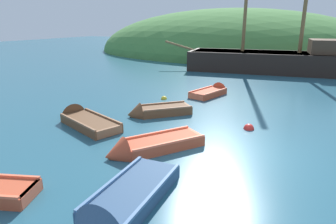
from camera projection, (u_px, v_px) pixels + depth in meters
The scene contains 10 objects.
ground_plane at pixel (237, 149), 10.12m from camera, with size 120.00×120.00×0.00m, color #285B70.
shore_hill at pixel (231, 53), 41.22m from camera, with size 38.93×26.43×11.73m, color #477F3D.
sailing_ship at pixel (274, 65), 25.47m from camera, with size 16.69×6.39×12.47m.
rowboat_near_dock at pixel (148, 148), 9.96m from camera, with size 2.77×3.45×1.06m.
rowboat_far at pixel (120, 209), 6.72m from camera, with size 1.50×3.67×1.20m.
rowboat_outer_right at pixel (156, 112), 13.82m from camera, with size 2.79×2.85×1.02m.
rowboat_portside at pixel (213, 93), 17.73m from camera, with size 1.73×3.17×1.05m.
rowboat_outer_left at pixel (83, 121), 12.66m from camera, with size 3.82×2.31×1.17m.
buoy_red at pixel (249, 129), 12.03m from camera, with size 0.42×0.42×0.42m, color red.
buoy_yellow at pixel (164, 99), 16.66m from camera, with size 0.34×0.34×0.34m, color yellow.
Camera 1 is at (2.29, -9.33, 4.16)m, focal length 31.92 mm.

